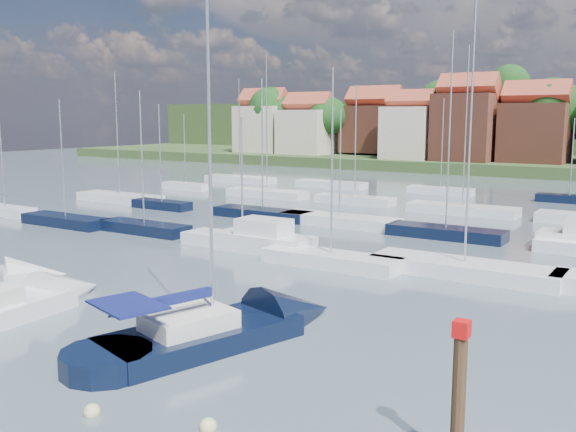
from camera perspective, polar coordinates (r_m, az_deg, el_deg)
The scene contains 8 objects.
ground at distance 58.93m, azimuth 13.38°, elevation -0.23°, with size 260.00×260.00×0.00m, color #3F4E55.
sailboat_centre at distance 32.58m, azimuth -22.93°, elevation -7.43°, with size 3.82×11.74×15.72m.
sailboat_navy at distance 27.13m, azimuth -4.70°, elevation -10.00°, with size 6.86×13.08×17.48m.
timber_piling at distance 18.17m, azimuth 14.80°, elevation -18.03°, with size 0.40×0.40×6.25m.
buoy_d at distance 21.56m, azimuth -17.01°, elevation -16.55°, with size 0.52×0.52×0.52m, color beige.
buoy_e at distance 28.20m, azimuth -6.30°, elevation -10.03°, with size 0.43×0.43×0.43m, color #D85914.
buoy_f at distance 20.00m, azimuth -7.11°, elevation -18.33°, with size 0.53×0.53×0.53m, color beige.
marina_field at distance 53.72m, azimuth 13.59°, elevation -0.65°, with size 79.62×41.41×15.93m.
Camera 1 is at (19.06, -15.01, 9.14)m, focal length 40.00 mm.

